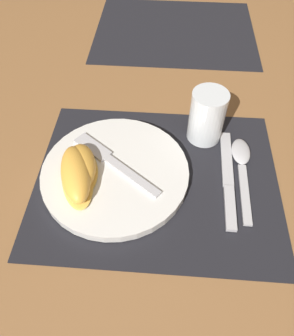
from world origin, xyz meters
The scene contains 10 objects.
ground_plane centered at (0.00, 0.00, 0.00)m, with size 3.00×3.00×0.00m, color olive.
placemat centered at (0.00, 0.00, 0.00)m, with size 0.42×0.33×0.00m.
placemat_far centered at (0.02, 0.49, 0.00)m, with size 0.42×0.33×0.00m.
plate centered at (-0.07, 0.00, 0.01)m, with size 0.25×0.25×0.02m.
juice_glass centered at (0.08, 0.11, 0.05)m, with size 0.06×0.06×0.10m.
knife centered at (0.12, 0.00, 0.01)m, with size 0.02×0.21×0.01m.
spoon centered at (0.15, 0.04, 0.01)m, with size 0.04×0.18×0.01m.
fork centered at (-0.08, 0.02, 0.02)m, with size 0.17×0.13×0.00m.
citrus_wedge_0 centered at (-0.13, -0.01, 0.03)m, with size 0.08×0.11×0.03m.
citrus_wedge_1 centered at (-0.13, -0.03, 0.04)m, with size 0.09×0.13×0.04m.
Camera 1 is at (0.01, -0.34, 0.46)m, focal length 35.00 mm.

